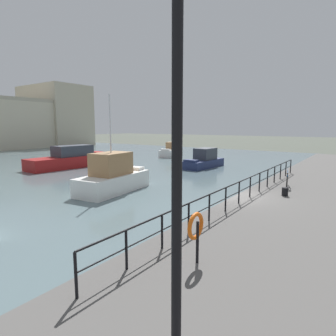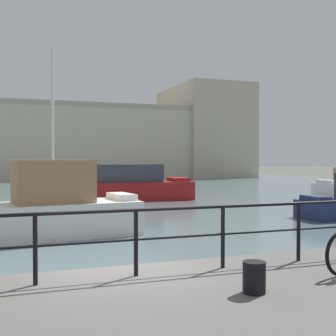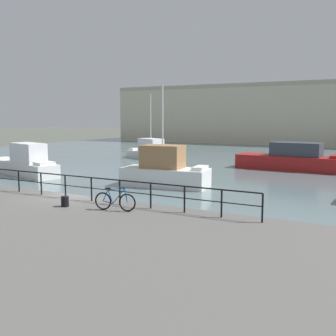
{
  "view_description": "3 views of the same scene",
  "coord_description": "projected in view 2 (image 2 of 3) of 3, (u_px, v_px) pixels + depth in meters",
  "views": [
    {
      "loc": [
        -14.18,
        -5.59,
        4.68
      ],
      "look_at": [
        2.08,
        5.88,
        1.73
      ],
      "focal_mm": 30.44,
      "sensor_mm": 36.0,
      "label": 1
    },
    {
      "loc": [
        -1.84,
        -7.56,
        2.89
      ],
      "look_at": [
        3.3,
        6.7,
        2.55
      ],
      "focal_mm": 47.66,
      "sensor_mm": 36.0,
      "label": 2
    },
    {
      "loc": [
        13.05,
        -14.57,
        4.76
      ],
      "look_at": [
        2.34,
        5.03,
        1.88
      ],
      "focal_mm": 42.99,
      "sensor_mm": 36.0,
      "label": 3
    }
  ],
  "objects": [
    {
      "name": "ground_plane",
      "position": [
        121.0,
        323.0,
        7.8
      ],
      "size": [
        240.0,
        240.0,
        0.0
      ],
      "primitive_type": "plane",
      "color": "#4C5147"
    },
    {
      "name": "water_basin",
      "position": [
        32.0,
        194.0,
        36.21
      ],
      "size": [
        80.0,
        60.0,
        0.01
      ],
      "primitive_type": "cube",
      "color": "slate",
      "rests_on": "ground_plane"
    },
    {
      "name": "harbor_building",
      "position": [
        63.0,
        142.0,
        64.1
      ],
      "size": [
        66.27,
        16.42,
        14.09
      ],
      "color": "#C1B79E",
      "rests_on": "ground_plane"
    },
    {
      "name": "moored_small_launch",
      "position": [
        125.0,
        186.0,
        30.41
      ],
      "size": [
        9.58,
        3.23,
        2.47
      ],
      "rotation": [
        0.0,
        0.0,
        -0.05
      ],
      "color": "maroon",
      "rests_on": "water_basin"
    },
    {
      "name": "moored_white_yacht",
      "position": [
        57.0,
        207.0,
        16.3
      ],
      "size": [
        6.12,
        3.0,
        6.81
      ],
      "rotation": [
        0.0,
        0.0,
        0.12
      ],
      "color": "white",
      "rests_on": "water_basin"
    },
    {
      "name": "quay_railing",
      "position": [
        87.0,
        233.0,
        6.82
      ],
      "size": [
        20.09,
        0.07,
        1.08
      ],
      "color": "black",
      "rests_on": "quay_promenade"
    },
    {
      "name": "mooring_bollard",
      "position": [
        254.0,
        277.0,
        6.19
      ],
      "size": [
        0.32,
        0.32,
        0.44
      ],
      "primitive_type": "cylinder",
      "color": "black",
      "rests_on": "quay_promenade"
    }
  ]
}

